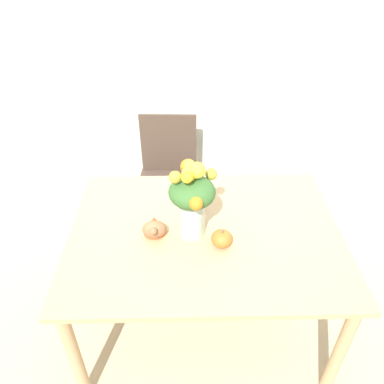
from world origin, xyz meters
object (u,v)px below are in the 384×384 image
at_px(turkey_figurine, 154,227).
at_px(dining_chair_near_window, 168,178).
at_px(pumpkin, 222,239).
at_px(flower_vase, 192,198).

bearing_deg(turkey_figurine, dining_chair_near_window, 87.79).
bearing_deg(pumpkin, turkey_figurine, 165.39).
bearing_deg(pumpkin, dining_chair_near_window, 107.65).
bearing_deg(flower_vase, dining_chair_near_window, 100.47).
distance_m(turkey_figurine, dining_chair_near_window, 0.89).
xyz_separation_m(flower_vase, dining_chair_near_window, (-0.15, 0.84, -0.46)).
xyz_separation_m(turkey_figurine, dining_chair_near_window, (0.03, 0.84, -0.29)).
xyz_separation_m(flower_vase, pumpkin, (0.14, -0.09, -0.17)).
height_order(flower_vase, dining_chair_near_window, flower_vase).
relative_size(pumpkin, turkey_figurine, 0.65).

